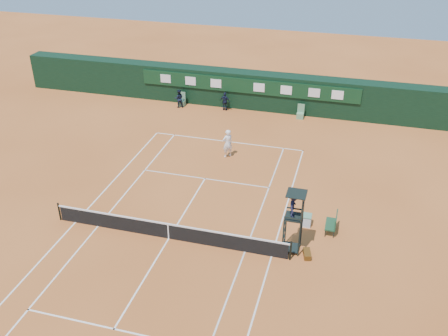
% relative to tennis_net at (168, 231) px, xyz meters
% --- Properties ---
extents(ground, '(90.00, 90.00, 0.00)m').
position_rel_tennis_net_xyz_m(ground, '(0.00, 0.00, -0.51)').
color(ground, '#C8692F').
rests_on(ground, ground).
extents(court_lines, '(11.05, 23.85, 0.01)m').
position_rel_tennis_net_xyz_m(court_lines, '(0.00, 0.00, -0.50)').
color(court_lines, silver).
rests_on(court_lines, ground).
extents(tennis_net, '(12.90, 0.10, 1.10)m').
position_rel_tennis_net_xyz_m(tennis_net, '(0.00, 0.00, 0.00)').
color(tennis_net, black).
rests_on(tennis_net, ground).
extents(back_wall, '(40.00, 1.65, 3.00)m').
position_rel_tennis_net_xyz_m(back_wall, '(0.00, 18.74, 1.00)').
color(back_wall, black).
rests_on(back_wall, ground).
extents(linesman_chair_left, '(0.55, 0.50, 1.15)m').
position_rel_tennis_net_xyz_m(linesman_chair_left, '(-5.50, 17.48, -0.19)').
color(linesman_chair_left, '#629772').
rests_on(linesman_chair_left, ground).
extents(linesman_chair_right, '(0.55, 0.50, 1.15)m').
position_rel_tennis_net_xyz_m(linesman_chair_right, '(4.50, 17.48, -0.19)').
color(linesman_chair_right, '#629669').
rests_on(linesman_chair_right, ground).
extents(umpire_chair, '(0.96, 0.95, 3.42)m').
position_rel_tennis_net_xyz_m(umpire_chair, '(6.33, 0.78, 1.95)').
color(umpire_chair, black).
rests_on(umpire_chair, ground).
extents(player_bench, '(0.55, 1.20, 1.10)m').
position_rel_tennis_net_xyz_m(player_bench, '(8.23, 2.90, 0.09)').
color(player_bench, '#1A4327').
rests_on(player_bench, ground).
extents(tennis_bag, '(0.51, 0.82, 0.29)m').
position_rel_tennis_net_xyz_m(tennis_bag, '(7.19, 0.48, -0.37)').
color(tennis_bag, black).
rests_on(tennis_bag, ground).
extents(cooler, '(0.57, 0.57, 0.65)m').
position_rel_tennis_net_xyz_m(cooler, '(6.78, 3.13, -0.18)').
color(cooler, white).
rests_on(cooler, ground).
extents(tennis_ball, '(0.07, 0.07, 0.07)m').
position_rel_tennis_net_xyz_m(tennis_ball, '(-0.50, 6.66, -0.48)').
color(tennis_ball, '#B3C82E').
rests_on(tennis_ball, ground).
extents(player, '(0.86, 0.85, 2.01)m').
position_rel_tennis_net_xyz_m(player, '(0.60, 9.66, 0.50)').
color(player, white).
rests_on(player, ground).
extents(ball_kid_left, '(0.90, 0.80, 1.54)m').
position_rel_tennis_net_xyz_m(ball_kid_left, '(-5.59, 17.08, 0.26)').
color(ball_kid_left, black).
rests_on(ball_kid_left, ground).
extents(ball_kid_right, '(0.96, 0.53, 1.55)m').
position_rel_tennis_net_xyz_m(ball_kid_right, '(-1.71, 17.45, 0.27)').
color(ball_kid_right, black).
rests_on(ball_kid_right, ground).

